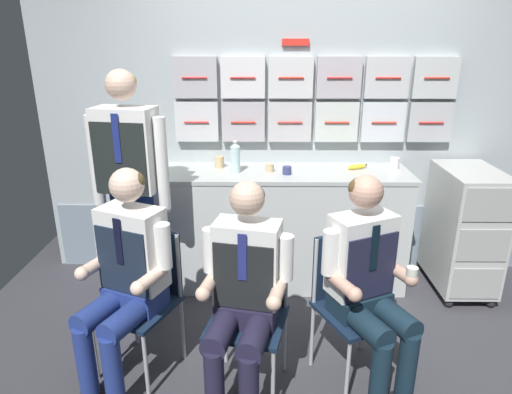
{
  "coord_description": "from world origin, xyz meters",
  "views": [
    {
      "loc": [
        -0.35,
        -2.19,
        1.88
      ],
      "look_at": [
        -0.37,
        0.27,
        1.01
      ],
      "focal_mm": 31.71,
      "sensor_mm": 36.0,
      "label": 1
    }
  ],
  "objects_px": {
    "crew_member_right": "(244,291)",
    "folding_chair_by_counter": "(349,290)",
    "folding_chair_left": "(146,285)",
    "coffee_cup_white": "(394,163)",
    "crew_member_left": "(125,272)",
    "snack_banana": "(357,167)",
    "crew_member_standing": "(129,178)",
    "sparkling_bottle_green": "(152,158)",
    "folding_chair_right": "(251,299)",
    "crew_member_by_counter": "(369,280)",
    "service_trolley": "(464,228)"
  },
  "relations": [
    {
      "from": "crew_member_left",
      "to": "folding_chair_right",
      "type": "height_order",
      "value": "crew_member_left"
    },
    {
      "from": "crew_member_right",
      "to": "crew_member_by_counter",
      "type": "xyz_separation_m",
      "value": [
        0.66,
        0.11,
        0.0
      ]
    },
    {
      "from": "crew_member_standing",
      "to": "sparkling_bottle_green",
      "type": "bearing_deg",
      "value": 83.48
    },
    {
      "from": "folding_chair_right",
      "to": "sparkling_bottle_green",
      "type": "bearing_deg",
      "value": 125.23
    },
    {
      "from": "folding_chair_left",
      "to": "crew_member_standing",
      "type": "xyz_separation_m",
      "value": [
        -0.19,
        0.5,
        0.51
      ]
    },
    {
      "from": "folding_chair_by_counter",
      "to": "crew_member_standing",
      "type": "height_order",
      "value": "crew_member_standing"
    },
    {
      "from": "folding_chair_left",
      "to": "snack_banana",
      "type": "height_order",
      "value": "snack_banana"
    },
    {
      "from": "coffee_cup_white",
      "to": "snack_banana",
      "type": "distance_m",
      "value": 0.29
    },
    {
      "from": "crew_member_right",
      "to": "sparkling_bottle_green",
      "type": "bearing_deg",
      "value": 120.4
    },
    {
      "from": "crew_member_standing",
      "to": "folding_chair_left",
      "type": "bearing_deg",
      "value": -69.51
    },
    {
      "from": "folding_chair_right",
      "to": "snack_banana",
      "type": "xyz_separation_m",
      "value": [
        0.79,
        1.19,
        0.43
      ]
    },
    {
      "from": "crew_member_left",
      "to": "folding_chair_by_counter",
      "type": "height_order",
      "value": "crew_member_left"
    },
    {
      "from": "crew_member_left",
      "to": "snack_banana",
      "type": "height_order",
      "value": "crew_member_left"
    },
    {
      "from": "folding_chair_by_counter",
      "to": "snack_banana",
      "type": "relative_size",
      "value": 4.89
    },
    {
      "from": "crew_member_by_counter",
      "to": "coffee_cup_white",
      "type": "relative_size",
      "value": 14.6
    },
    {
      "from": "folding_chair_left",
      "to": "snack_banana",
      "type": "xyz_separation_m",
      "value": [
        1.41,
        1.05,
        0.43
      ]
    },
    {
      "from": "folding_chair_right",
      "to": "crew_member_standing",
      "type": "distance_m",
      "value": 1.14
    },
    {
      "from": "crew_member_standing",
      "to": "folding_chair_right",
      "type": "bearing_deg",
      "value": -38.4
    },
    {
      "from": "crew_member_standing",
      "to": "crew_member_by_counter",
      "type": "bearing_deg",
      "value": -25.67
    },
    {
      "from": "service_trolley",
      "to": "folding_chair_by_counter",
      "type": "xyz_separation_m",
      "value": [
        -1.04,
        -0.91,
        -0.0
      ]
    },
    {
      "from": "coffee_cup_white",
      "to": "snack_banana",
      "type": "relative_size",
      "value": 0.49
    },
    {
      "from": "crew_member_right",
      "to": "folding_chair_by_counter",
      "type": "height_order",
      "value": "crew_member_right"
    },
    {
      "from": "folding_chair_left",
      "to": "crew_member_right",
      "type": "height_order",
      "value": "crew_member_right"
    },
    {
      "from": "crew_member_left",
      "to": "crew_member_by_counter",
      "type": "bearing_deg",
      "value": -2.0
    },
    {
      "from": "folding_chair_left",
      "to": "crew_member_right",
      "type": "relative_size",
      "value": 0.69
    },
    {
      "from": "service_trolley",
      "to": "sparkling_bottle_green",
      "type": "xyz_separation_m",
      "value": [
        -2.35,
        0.06,
        0.52
      ]
    },
    {
      "from": "folding_chair_right",
      "to": "crew_member_right",
      "type": "relative_size",
      "value": 0.69
    },
    {
      "from": "crew_member_right",
      "to": "folding_chair_by_counter",
      "type": "distance_m",
      "value": 0.66
    },
    {
      "from": "crew_member_right",
      "to": "sparkling_bottle_green",
      "type": "distance_m",
      "value": 1.47
    },
    {
      "from": "service_trolley",
      "to": "folding_chair_left",
      "type": "height_order",
      "value": "service_trolley"
    },
    {
      "from": "folding_chair_right",
      "to": "crew_member_by_counter",
      "type": "bearing_deg",
      "value": -4.64
    },
    {
      "from": "folding_chair_by_counter",
      "to": "sparkling_bottle_green",
      "type": "bearing_deg",
      "value": 143.49
    },
    {
      "from": "folding_chair_left",
      "to": "coffee_cup_white",
      "type": "height_order",
      "value": "coffee_cup_white"
    },
    {
      "from": "sparkling_bottle_green",
      "to": "folding_chair_by_counter",
      "type": "bearing_deg",
      "value": -36.51
    },
    {
      "from": "service_trolley",
      "to": "coffee_cup_white",
      "type": "bearing_deg",
      "value": 158.33
    },
    {
      "from": "service_trolley",
      "to": "crew_member_left",
      "type": "relative_size",
      "value": 0.78
    },
    {
      "from": "crew_member_left",
      "to": "sparkling_bottle_green",
      "type": "relative_size",
      "value": 5.13
    },
    {
      "from": "folding_chair_right",
      "to": "crew_member_right",
      "type": "xyz_separation_m",
      "value": [
        -0.03,
        -0.16,
        0.15
      ]
    },
    {
      "from": "folding_chair_left",
      "to": "folding_chair_right",
      "type": "height_order",
      "value": "same"
    },
    {
      "from": "folding_chair_right",
      "to": "sparkling_bottle_green",
      "type": "xyz_separation_m",
      "value": [
        -0.76,
        1.07,
        0.52
      ]
    },
    {
      "from": "folding_chair_right",
      "to": "crew_member_by_counter",
      "type": "height_order",
      "value": "crew_member_by_counter"
    },
    {
      "from": "folding_chair_right",
      "to": "snack_banana",
      "type": "height_order",
      "value": "snack_banana"
    },
    {
      "from": "crew_member_left",
      "to": "crew_member_standing",
      "type": "distance_m",
      "value": 0.74
    },
    {
      "from": "crew_member_left",
      "to": "folding_chair_right",
      "type": "bearing_deg",
      "value": 0.44
    },
    {
      "from": "crew_member_standing",
      "to": "crew_member_right",
      "type": "bearing_deg",
      "value": -45.97
    },
    {
      "from": "crew_member_standing",
      "to": "snack_banana",
      "type": "distance_m",
      "value": 1.69
    },
    {
      "from": "crew_member_left",
      "to": "crew_member_standing",
      "type": "relative_size",
      "value": 0.73
    },
    {
      "from": "folding_chair_left",
      "to": "crew_member_left",
      "type": "xyz_separation_m",
      "value": [
        -0.06,
        -0.15,
        0.17
      ]
    },
    {
      "from": "folding_chair_left",
      "to": "sparkling_bottle_green",
      "type": "distance_m",
      "value": 1.07
    },
    {
      "from": "folding_chair_left",
      "to": "crew_member_standing",
      "type": "distance_m",
      "value": 0.73
    }
  ]
}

